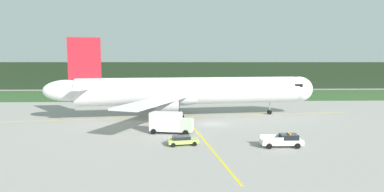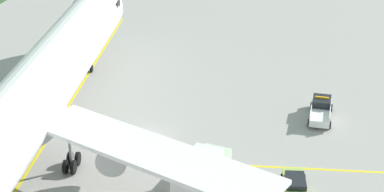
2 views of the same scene
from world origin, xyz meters
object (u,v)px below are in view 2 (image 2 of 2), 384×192
(airliner, at_px, (34,96))
(ops_pickup_truck, at_px, (321,109))
(staff_car, at_px, (295,184))
(catering_truck, at_px, (201,174))

(airliner, height_order, ops_pickup_truck, airliner)
(staff_car, bearing_deg, airliner, 86.34)
(airliner, relative_size, catering_truck, 7.89)
(catering_truck, relative_size, staff_car, 1.62)
(ops_pickup_truck, bearing_deg, airliner, 116.67)
(catering_truck, height_order, staff_car, catering_truck)
(catering_truck, bearing_deg, staff_car, -74.93)
(catering_truck, bearing_deg, airliner, 77.56)
(airliner, relative_size, staff_car, 12.81)
(airliner, distance_m, catering_truck, 16.54)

